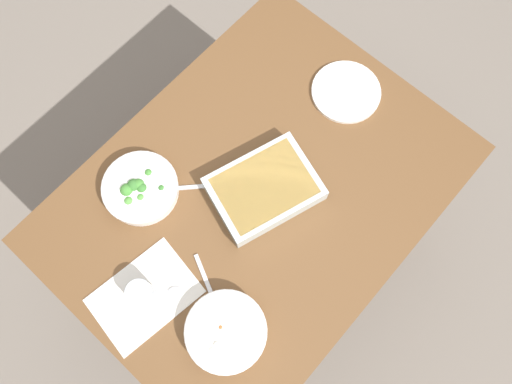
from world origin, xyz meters
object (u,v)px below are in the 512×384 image
(baking_dish, at_px, (264,188))
(spoon_by_stew, at_px, (210,292))
(side_plate, at_px, (346,92))
(drink_cup, at_px, (142,294))
(spoon_spare, at_px, (160,293))
(broccoli_bowl, at_px, (140,188))
(stew_bowl, at_px, (226,332))
(spoon_by_broccoli, at_px, (175,188))

(baking_dish, relative_size, spoon_by_stew, 2.12)
(baking_dish, distance_m, side_plate, 0.42)
(drink_cup, relative_size, spoon_spare, 0.57)
(baking_dish, bearing_deg, broccoli_bowl, 131.61)
(stew_bowl, bearing_deg, baking_dish, 27.40)
(stew_bowl, distance_m, baking_dish, 0.42)
(stew_bowl, distance_m, spoon_by_stew, 0.12)
(broccoli_bowl, height_order, spoon_spare, broccoli_bowl)
(broccoli_bowl, height_order, drink_cup, drink_cup)
(side_plate, bearing_deg, spoon_by_stew, -171.52)
(side_plate, bearing_deg, stew_bowl, -164.58)
(broccoli_bowl, bearing_deg, spoon_spare, -124.92)
(spoon_by_stew, distance_m, spoon_by_broccoli, 0.32)
(side_plate, bearing_deg, drink_cup, 178.80)
(spoon_by_stew, xyz_separation_m, spoon_by_broccoli, (0.15, 0.29, 0.00))
(baking_dish, distance_m, spoon_by_broccoli, 0.27)
(stew_bowl, distance_m, drink_cup, 0.25)
(spoon_by_broccoli, bearing_deg, spoon_spare, -143.10)
(broccoli_bowl, relative_size, baking_dish, 0.63)
(broccoli_bowl, relative_size, drink_cup, 2.63)
(broccoli_bowl, relative_size, spoon_by_stew, 1.34)
(spoon_by_broccoli, bearing_deg, side_plate, -16.63)
(stew_bowl, xyz_separation_m, spoon_by_stew, (0.05, 0.11, -0.03))
(baking_dish, xyz_separation_m, spoon_by_broccoli, (-0.17, 0.20, -0.03))
(stew_bowl, relative_size, baking_dish, 0.62)
(baking_dish, bearing_deg, spoon_by_broccoli, 129.73)
(broccoli_bowl, xyz_separation_m, spoon_spare, (-0.18, -0.25, -0.03))
(broccoli_bowl, xyz_separation_m, spoon_by_broccoli, (0.07, -0.07, -0.03))
(drink_cup, xyz_separation_m, spoon_by_stew, (0.13, -0.13, -0.03))
(spoon_by_broccoli, xyz_separation_m, spoon_spare, (-0.25, -0.19, 0.00))
(stew_bowl, bearing_deg, spoon_spare, 102.80)
(stew_bowl, distance_m, spoon_by_broccoli, 0.44)
(broccoli_bowl, distance_m, spoon_by_stew, 0.36)
(spoon_by_stew, bearing_deg, broccoli_bowl, 77.45)
(broccoli_bowl, bearing_deg, stew_bowl, -105.57)
(drink_cup, xyz_separation_m, spoon_spare, (0.03, -0.03, -0.03))
(spoon_by_broccoli, relative_size, spoon_spare, 0.95)
(baking_dish, xyz_separation_m, drink_cup, (-0.45, 0.05, 0.00))
(baking_dish, distance_m, drink_cup, 0.45)
(side_plate, height_order, spoon_by_stew, side_plate)
(drink_cup, bearing_deg, stew_bowl, -71.05)
(stew_bowl, xyz_separation_m, spoon_spare, (-0.05, 0.21, -0.03))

